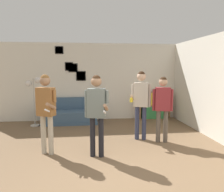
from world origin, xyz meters
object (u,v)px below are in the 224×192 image
person_player_foreground_left (46,106)px  person_watcher_holding_cup (141,98)px  person_spectator_near_bookshelf (163,103)px  floor_lamp (33,89)px  couch (70,115)px  drinking_cup (154,91)px  person_player_foreground_center (97,107)px  bookshelf (154,106)px

person_player_foreground_left → person_watcher_holding_cup: size_ratio=0.97×
person_watcher_holding_cup → person_spectator_near_bookshelf: (0.48, -0.25, -0.10)m
floor_lamp → couch: bearing=14.8°
floor_lamp → drinking_cup: 4.09m
person_player_foreground_left → person_player_foreground_center: (1.05, -0.28, -0.01)m
person_watcher_holding_cup → person_player_foreground_center: bearing=-140.4°
floor_lamp → person_spectator_near_bookshelf: (3.50, -1.95, -0.20)m
couch → person_player_foreground_left: bearing=-96.4°
person_spectator_near_bookshelf → bookshelf: bearing=76.7°
floor_lamp → person_watcher_holding_cup: (3.02, -1.70, -0.10)m
person_player_foreground_left → couch: bearing=83.6°
bookshelf → floor_lamp: 4.17m
bookshelf → person_watcher_holding_cup: size_ratio=0.63×
bookshelf → person_player_foreground_center: size_ratio=0.65×
couch → person_player_foreground_center: 3.15m
person_player_foreground_left → person_watcher_holding_cup: 2.33m
bookshelf → drinking_cup: (-0.03, 0.00, 0.54)m
person_player_foreground_center → drinking_cup: size_ratio=18.84×
person_player_foreground_center → drinking_cup: 3.86m
floor_lamp → drinking_cup: (4.06, 0.49, -0.16)m
person_player_foreground_left → drinking_cup: (3.26, 2.89, -0.02)m
person_player_foreground_center → person_watcher_holding_cup: (1.17, 0.97, 0.04)m
person_watcher_holding_cup → bookshelf: bearing=64.2°
bookshelf → drinking_cup: size_ratio=12.21×
bookshelf → person_watcher_holding_cup: person_watcher_holding_cup is taller
bookshelf → drinking_cup: 0.54m
couch → floor_lamp: (-1.09, -0.29, 0.91)m
bookshelf → person_player_foreground_left: bearing=-138.7°
bookshelf → person_watcher_holding_cup: (-1.06, -2.19, 0.60)m
couch → bookshelf: (2.99, 0.20, 0.21)m
drinking_cup → couch: bearing=-176.1°
couch → drinking_cup: drinking_cup is taller
couch → person_player_foreground_left: 2.81m
floor_lamp → person_watcher_holding_cup: bearing=-29.4°
bookshelf → person_spectator_near_bookshelf: bearing=-103.3°
person_player_foreground_center → person_watcher_holding_cup: person_watcher_holding_cup is taller
couch → person_watcher_holding_cup: (1.93, -1.99, 0.82)m
floor_lamp → person_player_foreground_center: bearing=-55.4°
person_spectator_near_bookshelf → person_watcher_holding_cup: bearing=152.5°
person_player_foreground_left → bookshelf: bearing=41.3°
person_player_foreground_left → drinking_cup: 4.36m
couch → drinking_cup: 3.06m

